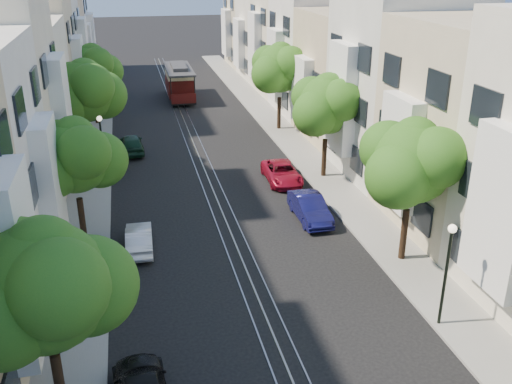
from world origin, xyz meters
TOP-DOWN VIEW (x-y plane):
  - ground at (0.00, 28.00)m, footprint 200.00×200.00m
  - sidewalk_east at (7.25, 28.00)m, footprint 2.50×80.00m
  - sidewalk_west at (-7.25, 28.00)m, footprint 2.50×80.00m
  - rail_left at (-0.55, 28.00)m, footprint 0.06×80.00m
  - rail_slot at (0.00, 28.00)m, footprint 0.06×80.00m
  - rail_right at (0.55, 28.00)m, footprint 0.06×80.00m
  - lane_line at (0.00, 28.00)m, footprint 0.08×80.00m
  - townhouses_east at (11.87, 27.91)m, footprint 7.75×72.00m
  - townhouses_west at (-11.87, 27.91)m, footprint 7.75×72.00m
  - tree_e_b at (7.26, 8.98)m, footprint 4.93×4.08m
  - tree_e_c at (7.26, 19.98)m, footprint 4.84×3.99m
  - tree_e_d at (7.26, 30.98)m, footprint 5.01×4.16m
  - tree_w_a at (-7.14, 1.98)m, footprint 4.93×4.08m
  - tree_w_b at (-7.14, 13.98)m, footprint 4.72×3.87m
  - tree_w_c at (-7.14, 24.98)m, footprint 5.13×4.28m
  - tree_w_d at (-7.14, 35.98)m, footprint 4.84×3.99m
  - lamp_east at (6.30, 4.00)m, footprint 0.32×0.32m
  - lamp_west at (-6.30, 22.00)m, footprint 0.32×0.32m
  - cable_car at (0.50, 43.63)m, footprint 2.55×7.95m
  - parked_car_e_mid at (4.40, 14.16)m, footprint 1.44×4.04m
  - parked_car_e_far at (4.40, 19.80)m, footprint 2.03×4.28m
  - parked_car_w_mid at (-4.59, 12.74)m, footprint 1.31×3.54m
  - parked_car_w_far at (-4.57, 27.66)m, footprint 1.80×4.04m

SIDE VIEW (x-z plane):
  - ground at x=0.00m, z-range 0.00..0.00m
  - lane_line at x=0.00m, z-range 0.00..0.01m
  - rail_left at x=-0.55m, z-range 0.00..0.02m
  - rail_slot at x=0.00m, z-range 0.00..0.02m
  - rail_right at x=0.55m, z-range 0.00..0.02m
  - sidewalk_east at x=7.25m, z-range 0.00..0.12m
  - sidewalk_west at x=-7.25m, z-range 0.00..0.12m
  - parked_car_w_mid at x=-4.59m, z-range 0.00..1.16m
  - parked_car_e_far at x=4.40m, z-range 0.00..1.18m
  - parked_car_e_mid at x=4.40m, z-range 0.00..1.33m
  - parked_car_w_far at x=-4.57m, z-range 0.00..1.35m
  - cable_car at x=0.50m, z-range 0.28..3.33m
  - lamp_east at x=6.30m, z-range 0.77..4.93m
  - lamp_west at x=-6.30m, z-range 0.77..4.93m
  - tree_w_b at x=-7.14m, z-range 1.26..7.53m
  - tree_e_c at x=7.26m, z-range 1.34..7.86m
  - tree_w_d at x=-7.14m, z-range 1.34..7.86m
  - tree_e_b at x=7.26m, z-range 1.39..8.07m
  - tree_w_a at x=-7.14m, z-range 1.39..8.07m
  - tree_e_d at x=7.26m, z-range 1.44..8.29m
  - tree_w_c at x=-7.14m, z-range 1.52..8.62m
  - townhouses_west at x=-11.87m, z-range -0.80..10.96m
  - townhouses_east at x=11.87m, z-range -0.82..11.18m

